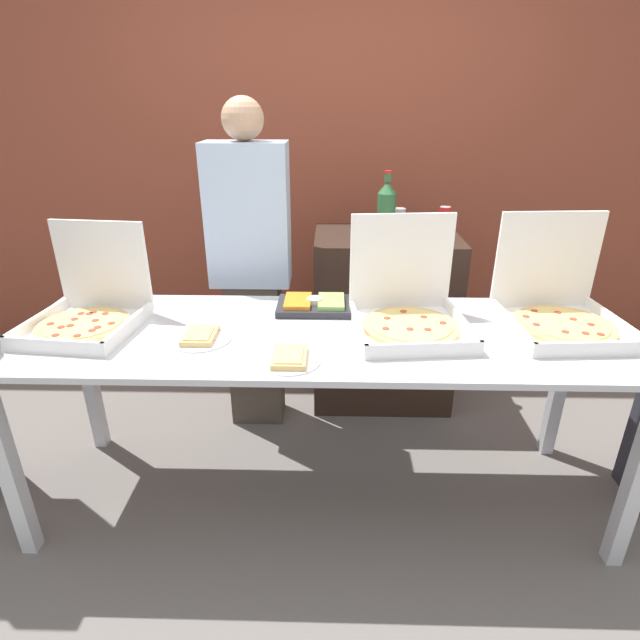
# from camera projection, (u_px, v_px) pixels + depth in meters

# --- Properties ---
(ground_plane) EXTENTS (16.00, 16.00, 0.00)m
(ground_plane) POSITION_uv_depth(u_px,v_px,m) (320.00, 493.00, 2.33)
(ground_plane) COLOR slate
(brick_wall_behind) EXTENTS (10.00, 0.06, 2.80)m
(brick_wall_behind) POSITION_uv_depth(u_px,v_px,m) (326.00, 147.00, 3.32)
(brick_wall_behind) COLOR brown
(brick_wall_behind) RESTS_ON ground_plane
(buffet_table) EXTENTS (2.44, 0.78, 0.84)m
(buffet_table) POSITION_uv_depth(u_px,v_px,m) (320.00, 353.00, 2.03)
(buffet_table) COLOR silver
(buffet_table) RESTS_ON ground_plane
(pizza_box_near_left) EXTENTS (0.47, 0.49, 0.43)m
(pizza_box_near_left) POSITION_uv_depth(u_px,v_px,m) (408.00, 310.00, 2.00)
(pizza_box_near_left) COLOR white
(pizza_box_near_left) RESTS_ON buffet_table
(pizza_box_near_right) EXTENTS (0.44, 0.46, 0.40)m
(pizza_box_near_right) POSITION_uv_depth(u_px,v_px,m) (88.00, 310.00, 2.01)
(pizza_box_near_right) COLOR white
(pizza_box_near_right) RESTS_ON buffet_table
(pizza_box_far_right) EXTENTS (0.47, 0.48, 0.44)m
(pizza_box_far_right) POSITION_uv_depth(u_px,v_px,m) (559.00, 309.00, 2.01)
(pizza_box_far_right) COLOR white
(pizza_box_far_right) RESTS_ON buffet_table
(paper_plate_front_right) EXTENTS (0.22, 0.22, 0.03)m
(paper_plate_front_right) POSITION_uv_depth(u_px,v_px,m) (290.00, 358.00, 1.76)
(paper_plate_front_right) COLOR white
(paper_plate_front_right) RESTS_ON buffet_table
(paper_plate_front_center) EXTENTS (0.24, 0.24, 0.03)m
(paper_plate_front_center) POSITION_uv_depth(u_px,v_px,m) (200.00, 337.00, 1.93)
(paper_plate_front_center) COLOR white
(paper_plate_front_center) RESTS_ON buffet_table
(veggie_tray) EXTENTS (0.33, 0.22, 0.05)m
(veggie_tray) POSITION_uv_depth(u_px,v_px,m) (315.00, 305.00, 2.20)
(veggie_tray) COLOR #28282D
(veggie_tray) RESTS_ON buffet_table
(sideboard_podium) EXTENTS (0.79, 0.56, 1.01)m
(sideboard_podium) POSITION_uv_depth(u_px,v_px,m) (382.00, 318.00, 2.95)
(sideboard_podium) COLOR black
(sideboard_podium) RESTS_ON ground_plane
(soda_bottle) EXTENTS (0.10, 0.10, 0.35)m
(soda_bottle) POSITION_uv_depth(u_px,v_px,m) (386.00, 210.00, 2.62)
(soda_bottle) COLOR #2D6638
(soda_bottle) RESTS_ON sideboard_podium
(soda_can_silver) EXTENTS (0.07, 0.07, 0.12)m
(soda_can_silver) POSITION_uv_depth(u_px,v_px,m) (399.00, 219.00, 2.83)
(soda_can_silver) COLOR silver
(soda_can_silver) RESTS_ON sideboard_podium
(soda_can_colored) EXTENTS (0.07, 0.07, 0.12)m
(soda_can_colored) POSITION_uv_depth(u_px,v_px,m) (444.00, 218.00, 2.87)
(soda_can_colored) COLOR red
(soda_can_colored) RESTS_ON sideboard_podium
(person_guest_cap) EXTENTS (0.40, 0.22, 1.71)m
(person_guest_cap) POSITION_uv_depth(u_px,v_px,m) (251.00, 269.00, 2.56)
(person_guest_cap) COLOR #473D33
(person_guest_cap) RESTS_ON ground_plane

